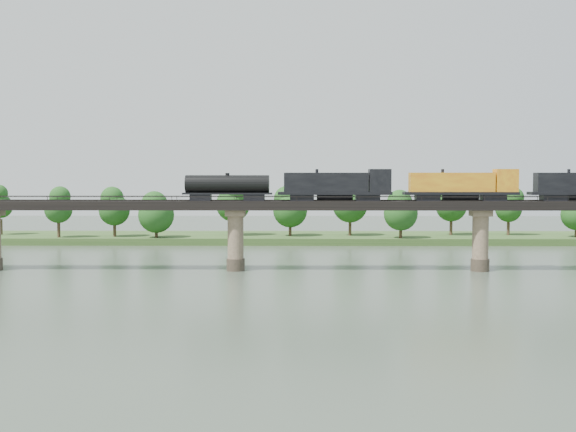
{
  "coord_description": "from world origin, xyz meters",
  "views": [
    {
      "loc": [
        9.95,
        -87.55,
        15.26
      ],
      "look_at": [
        8.6,
        30.0,
        9.0
      ],
      "focal_mm": 45.0,
      "sensor_mm": 36.0,
      "label": 1
    }
  ],
  "objects": [
    {
      "name": "ground",
      "position": [
        0.0,
        0.0,
        0.0
      ],
      "size": [
        400.0,
        400.0,
        0.0
      ],
      "primitive_type": "plane",
      "color": "#354234",
      "rests_on": "ground"
    },
    {
      "name": "far_bank",
      "position": [
        0.0,
        85.0,
        0.8
      ],
      "size": [
        300.0,
        24.0,
        1.6
      ],
      "primitive_type": "cube",
      "color": "#2D4A1D",
      "rests_on": "ground"
    },
    {
      "name": "bridge",
      "position": [
        0.0,
        30.0,
        5.46
      ],
      "size": [
        236.0,
        30.0,
        11.5
      ],
      "color": "#473A2D",
      "rests_on": "ground"
    },
    {
      "name": "bridge_superstructure",
      "position": [
        0.0,
        30.0,
        11.79
      ],
      "size": [
        220.0,
        4.9,
        0.75
      ],
      "color": "black",
      "rests_on": "bridge"
    },
    {
      "name": "far_treeline",
      "position": [
        -8.21,
        80.52,
        8.83
      ],
      "size": [
        289.06,
        17.54,
        13.6
      ],
      "color": "#382619",
      "rests_on": "far_bank"
    },
    {
      "name": "freight_train",
      "position": [
        30.01,
        30.0,
        13.96
      ],
      "size": [
        74.91,
        2.92,
        5.16
      ],
      "color": "black",
      "rests_on": "bridge"
    }
  ]
}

